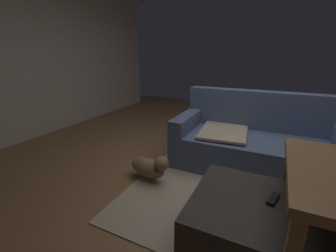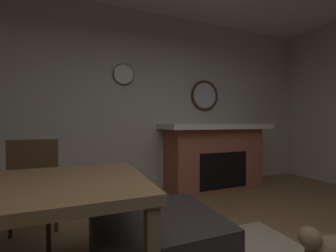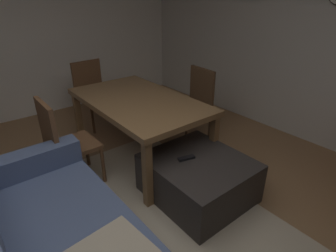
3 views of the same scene
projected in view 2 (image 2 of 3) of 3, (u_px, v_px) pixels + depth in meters
wall_back_fireplace_side at (133, 101)px, 3.60m from camera, size 7.25×0.12×2.85m
fireplace at (214, 156)px, 3.74m from camera, size 1.78×0.76×1.07m
round_wall_mirror at (205, 96)px, 3.99m from camera, size 0.54×0.05×0.54m
ottoman_coffee_table at (157, 243)px, 1.67m from camera, size 0.91×0.83×0.41m
tv_remote at (149, 221)px, 1.56m from camera, size 0.09×0.17×0.02m
dining_chair_south at (30, 184)px, 2.09m from camera, size 0.47×0.47×0.93m
small_dog at (330, 249)px, 1.65m from camera, size 0.53×0.30×0.30m
wall_clock at (124, 74)px, 3.45m from camera, size 0.32×0.03×0.32m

